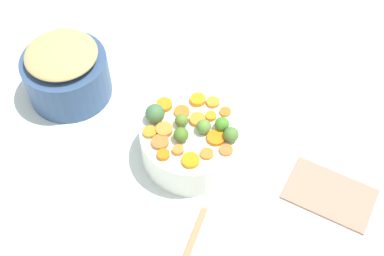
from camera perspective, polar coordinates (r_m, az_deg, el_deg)
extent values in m
cube|color=silver|center=(1.18, 0.71, -4.18)|extent=(2.40, 2.40, 0.02)
cylinder|color=white|center=(1.15, 0.00, -1.64)|extent=(0.23, 0.23, 0.09)
cylinder|color=#314C75|center=(1.29, -13.74, 5.62)|extent=(0.21, 0.21, 0.12)
ellipsoid|color=tan|center=(1.24, -14.41, 7.96)|extent=(0.17, 0.17, 0.04)
cylinder|color=orange|center=(1.14, -1.14, 1.84)|extent=(0.04, 0.04, 0.01)
cylinder|color=orange|center=(1.06, -0.15, -3.63)|extent=(0.05, 0.05, 0.01)
cylinder|color=orange|center=(1.12, 0.62, 0.96)|extent=(0.04, 0.04, 0.01)
cylinder|color=orange|center=(1.15, -3.11, 2.60)|extent=(0.05, 0.05, 0.01)
cylinder|color=orange|center=(1.11, -4.71, -0.44)|extent=(0.04, 0.04, 0.01)
cylinder|color=orange|center=(1.07, -3.21, -2.99)|extent=(0.03, 0.03, 0.01)
cylinder|color=orange|center=(1.09, 2.70, -1.11)|extent=(0.04, 0.04, 0.01)
cylinder|color=orange|center=(1.16, 2.36, 2.88)|extent=(0.04, 0.04, 0.01)
cylinder|color=orange|center=(1.08, 3.82, -2.47)|extent=(0.03, 0.03, 0.01)
cylinder|color=orange|center=(1.16, 0.65, 3.17)|extent=(0.04, 0.04, 0.01)
cylinder|color=orange|center=(1.07, 1.66, -2.89)|extent=(0.04, 0.04, 0.01)
cylinder|color=orange|center=(1.11, -3.13, -0.20)|extent=(0.05, 0.05, 0.01)
cylinder|color=orange|center=(1.14, 3.73, 1.82)|extent=(0.03, 0.03, 0.01)
cylinder|color=orange|center=(1.13, 2.11, 1.33)|extent=(0.03, 0.03, 0.01)
cylinder|color=orange|center=(1.08, -1.56, -2.48)|extent=(0.03, 0.03, 0.01)
cylinder|color=orange|center=(1.09, -3.57, -1.58)|extent=(0.05, 0.05, 0.01)
sphere|color=#497525|center=(1.08, -1.24, -0.76)|extent=(0.03, 0.03, 0.03)
sphere|color=#4E7930|center=(1.09, 4.38, -0.74)|extent=(0.03, 0.03, 0.03)
sphere|color=#438724|center=(1.10, 3.35, 0.42)|extent=(0.03, 0.03, 0.03)
sphere|color=#5A8936|center=(1.10, 1.31, 0.16)|extent=(0.03, 0.03, 0.03)
sphere|color=#426C3F|center=(1.12, -4.14, 1.63)|extent=(0.04, 0.04, 0.04)
sphere|color=olive|center=(1.11, -1.17, 0.86)|extent=(0.03, 0.03, 0.03)
cube|color=tan|center=(1.17, 15.12, -7.13)|extent=(0.21, 0.16, 0.01)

